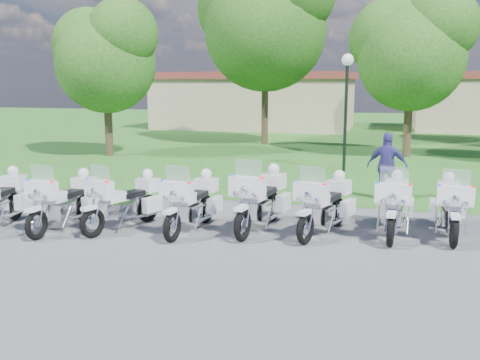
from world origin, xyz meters
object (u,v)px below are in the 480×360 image
(motorcycle_2, at_px, (126,200))
(motorcycle_4, at_px, (261,198))
(motorcycle_1, at_px, (65,200))
(motorcycle_5, at_px, (325,204))
(motorcycle_6, at_px, (394,204))
(motorcycle_3, at_px, (193,202))
(motorcycle_7, at_px, (450,206))
(bystander_c, at_px, (387,167))
(lamp_post, at_px, (347,84))

(motorcycle_2, distance_m, motorcycle_4, 3.14)
(motorcycle_1, distance_m, motorcycle_5, 5.97)
(motorcycle_2, distance_m, motorcycle_6, 6.11)
(motorcycle_2, distance_m, motorcycle_3, 1.59)
(motorcycle_7, relative_size, bystander_c, 1.22)
(motorcycle_4, bearing_deg, motorcycle_3, 28.01)
(motorcycle_4, height_order, lamp_post, lamp_post)
(motorcycle_2, height_order, bystander_c, bystander_c)
(motorcycle_4, xyz_separation_m, motorcycle_6, (2.95, 0.40, -0.04))
(motorcycle_3, distance_m, motorcycle_6, 4.52)
(motorcycle_4, height_order, bystander_c, bystander_c)
(lamp_post, bearing_deg, motorcycle_4, -97.23)
(motorcycle_6, bearing_deg, motorcycle_1, 15.48)
(motorcycle_5, bearing_deg, bystander_c, -90.97)
(motorcycle_4, bearing_deg, motorcycle_6, -164.19)
(motorcycle_2, height_order, motorcycle_3, motorcycle_3)
(motorcycle_6, xyz_separation_m, bystander_c, (-0.21, 3.64, 0.29))
(motorcycle_2, relative_size, motorcycle_7, 0.95)
(motorcycle_2, height_order, motorcycle_6, motorcycle_6)
(motorcycle_1, relative_size, motorcycle_4, 0.92)
(motorcycle_4, bearing_deg, motorcycle_7, -163.22)
(motorcycle_6, bearing_deg, motorcycle_4, 11.15)
(motorcycle_7, relative_size, lamp_post, 0.54)
(motorcycle_1, bearing_deg, motorcycle_2, -159.54)
(motorcycle_7, bearing_deg, motorcycle_2, 11.37)
(motorcycle_2, bearing_deg, motorcycle_4, -146.61)
(motorcycle_7, height_order, bystander_c, bystander_c)
(motorcycle_1, height_order, lamp_post, lamp_post)
(motorcycle_2, xyz_separation_m, lamp_post, (4.17, 9.60, 2.64))
(motorcycle_3, height_order, bystander_c, bystander_c)
(motorcycle_6, bearing_deg, motorcycle_7, -165.48)
(motorcycle_4, xyz_separation_m, bystander_c, (2.74, 4.04, 0.25))
(motorcycle_4, distance_m, motorcycle_6, 2.98)
(motorcycle_4, distance_m, lamp_post, 9.27)
(motorcycle_1, relative_size, lamp_post, 0.54)
(motorcycle_1, distance_m, motorcycle_7, 8.71)
(motorcycle_7, bearing_deg, motorcycle_1, 12.25)
(motorcycle_5, xyz_separation_m, motorcycle_7, (2.67, 0.59, -0.01))
(motorcycle_5, distance_m, lamp_post, 9.18)
(motorcycle_1, distance_m, motorcycle_3, 2.97)
(motorcycle_2, xyz_separation_m, motorcycle_3, (1.57, 0.23, 0.01))
(motorcycle_3, relative_size, motorcycle_6, 0.98)
(motorcycle_2, distance_m, motorcycle_5, 4.58)
(motorcycle_1, relative_size, bystander_c, 1.22)
(motorcycle_2, distance_m, lamp_post, 10.80)
(motorcycle_4, distance_m, bystander_c, 4.88)
(lamp_post, bearing_deg, motorcycle_6, -77.78)
(motorcycle_7, distance_m, bystander_c, 3.69)
(motorcycle_5, distance_m, bystander_c, 4.20)
(motorcycle_3, bearing_deg, motorcycle_5, -163.60)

